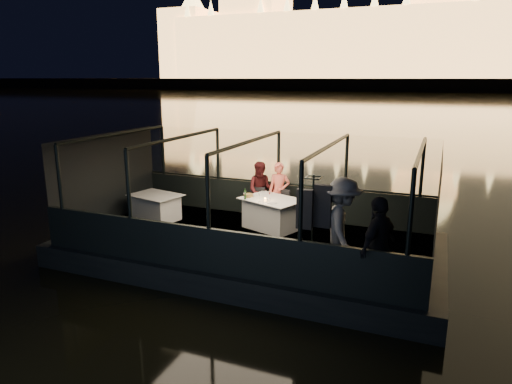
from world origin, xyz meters
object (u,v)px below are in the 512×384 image
at_px(chair_port_right, 281,207).
at_px(person_woman_coral, 279,193).
at_px(dining_table_aft, 156,205).
at_px(passenger_stripe, 342,232).
at_px(passenger_dark, 378,248).
at_px(chair_port_left, 255,204).
at_px(coat_stand, 312,229).
at_px(dining_table_central, 272,214).
at_px(wine_bottle, 245,193).
at_px(person_man_maroon, 261,191).

bearing_deg(chair_port_right, person_woman_coral, 143.44).
bearing_deg(dining_table_aft, chair_port_right, 15.69).
xyz_separation_m(passenger_stripe, passenger_dark, (0.74, -0.59, 0.00)).
distance_m(dining_table_aft, chair_port_right, 3.32).
distance_m(chair_port_left, coat_stand, 3.60).
bearing_deg(dining_table_central, passenger_dark, -42.70).
xyz_separation_m(coat_stand, passenger_dark, (1.27, -0.41, -0.05)).
relative_size(coat_stand, passenger_stripe, 1.02).
relative_size(chair_port_right, person_woman_coral, 0.56).
height_order(chair_port_left, person_woman_coral, person_woman_coral).
bearing_deg(wine_bottle, dining_table_aft, -176.12).
distance_m(dining_table_aft, person_man_maroon, 2.81).
bearing_deg(dining_table_central, dining_table_aft, -171.76).
bearing_deg(coat_stand, dining_table_aft, 158.94).
relative_size(dining_table_central, wine_bottle, 5.27).
xyz_separation_m(chair_port_left, person_woman_coral, (0.59, 0.24, 0.30)).
distance_m(person_woman_coral, wine_bottle, 1.15).
xyz_separation_m(dining_table_aft, wine_bottle, (2.50, 0.17, 0.53)).
distance_m(person_woman_coral, passenger_dark, 4.52).
height_order(chair_port_right, coat_stand, coat_stand).
relative_size(chair_port_left, coat_stand, 0.44).
xyz_separation_m(passenger_dark, wine_bottle, (-3.51, 2.41, 0.06)).
xyz_separation_m(chair_port_right, coat_stand, (1.54, -2.72, 0.45)).
xyz_separation_m(person_woman_coral, passenger_dark, (2.97, -3.41, 0.10)).
bearing_deg(passenger_stripe, dining_table_aft, 55.56).
height_order(dining_table_central, passenger_dark, passenger_dark).
bearing_deg(wine_bottle, passenger_dark, -34.43).
distance_m(dining_table_aft, wine_bottle, 2.56).
distance_m(dining_table_aft, chair_port_left, 2.62).
xyz_separation_m(dining_table_aft, passenger_dark, (6.01, -2.24, 0.47)).
height_order(coat_stand, passenger_stripe, coat_stand).
bearing_deg(coat_stand, person_woman_coral, 119.55).
height_order(chair_port_left, chair_port_right, chair_port_right).
height_order(passenger_stripe, passenger_dark, passenger_stripe).
distance_m(person_man_maroon, passenger_dark, 4.86).
xyz_separation_m(chair_port_right, wine_bottle, (-0.70, -0.73, 0.47)).
height_order(dining_table_aft, person_man_maroon, person_man_maroon).
bearing_deg(person_woman_coral, dining_table_aft, -171.71).
bearing_deg(chair_port_left, person_man_maroon, 52.59).
bearing_deg(coat_stand, chair_port_left, 129.71).
bearing_deg(dining_table_aft, wine_bottle, 3.88).
bearing_deg(passenger_stripe, chair_port_left, 30.47).
xyz_separation_m(dining_table_central, person_man_maroon, (-0.56, 0.72, 0.36)).
bearing_deg(chair_port_right, chair_port_left, -159.18).
xyz_separation_m(chair_port_left, wine_bottle, (0.04, -0.76, 0.47)).
relative_size(dining_table_aft, passenger_dark, 0.73).
bearing_deg(chair_port_right, coat_stand, -37.71).
bearing_deg(person_woman_coral, person_man_maroon, 167.26).
relative_size(coat_stand, person_man_maroon, 1.27).
relative_size(chair_port_right, wine_bottle, 3.16).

